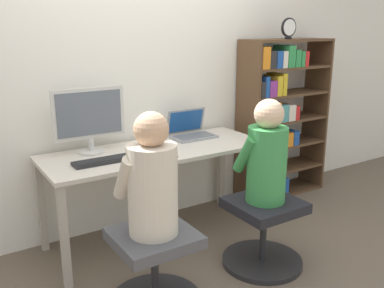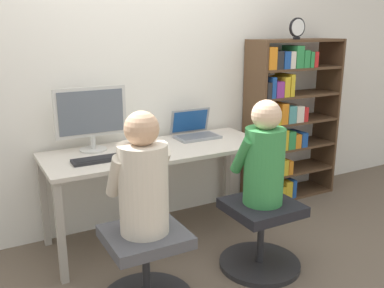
{
  "view_description": "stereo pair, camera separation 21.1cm",
  "coord_description": "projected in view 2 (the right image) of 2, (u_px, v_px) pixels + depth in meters",
  "views": [
    {
      "loc": [
        -1.46,
        -2.46,
        1.65
      ],
      "look_at": [
        0.18,
        0.12,
        0.8
      ],
      "focal_mm": 40.0,
      "sensor_mm": 36.0,
      "label": 1
    },
    {
      "loc": [
        -1.28,
        -2.57,
        1.65
      ],
      "look_at": [
        0.18,
        0.12,
        0.8
      ],
      "focal_mm": 40.0,
      "sensor_mm": 36.0,
      "label": 2
    }
  ],
  "objects": [
    {
      "name": "person_at_monitor",
      "position": [
        143.0,
        180.0,
        2.43
      ],
      "size": [
        0.35,
        0.33,
        0.72
      ],
      "color": "beige",
      "rests_on": "office_chair_left"
    },
    {
      "name": "desktop_monitor",
      "position": [
        91.0,
        117.0,
        3.16
      ],
      "size": [
        0.54,
        0.21,
        0.48
      ],
      "color": "beige",
      "rests_on": "desk"
    },
    {
      "name": "wall_back",
      "position": [
        137.0,
        70.0,
        3.47
      ],
      "size": [
        10.0,
        0.05,
        2.6
      ],
      "color": "white",
      "rests_on": "ground_plane"
    },
    {
      "name": "computer_mouse_by_keyboard",
      "position": [
        143.0,
        153.0,
        3.11
      ],
      "size": [
        0.07,
        0.11,
        0.03
      ],
      "color": "#99999E",
      "rests_on": "desk"
    },
    {
      "name": "laptop",
      "position": [
        195.0,
        131.0,
        3.61
      ],
      "size": [
        0.36,
        0.27,
        0.23
      ],
      "color": "gray",
      "rests_on": "desk"
    },
    {
      "name": "person_at_laptop",
      "position": [
        264.0,
        157.0,
        2.84
      ],
      "size": [
        0.33,
        0.32,
        0.71
      ],
      "color": "#388C47",
      "rests_on": "office_chair_right"
    },
    {
      "name": "office_chair_right",
      "position": [
        261.0,
        233.0,
        2.98
      ],
      "size": [
        0.57,
        0.57,
        0.49
      ],
      "color": "#262628",
      "rests_on": "ground_plane"
    },
    {
      "name": "ground_plane",
      "position": [
        178.0,
        254.0,
        3.2
      ],
      "size": [
        14.0,
        14.0,
        0.0
      ],
      "primitive_type": "plane",
      "color": "brown"
    },
    {
      "name": "desk",
      "position": [
        158.0,
        158.0,
        3.31
      ],
      "size": [
        1.74,
        0.66,
        0.74
      ],
      "color": "beige",
      "rests_on": "ground_plane"
    },
    {
      "name": "keyboard",
      "position": [
        104.0,
        159.0,
        2.99
      ],
      "size": [
        0.44,
        0.13,
        0.03
      ],
      "color": "#232326",
      "rests_on": "desk"
    },
    {
      "name": "desk_clock",
      "position": [
        297.0,
        28.0,
        3.77
      ],
      "size": [
        0.17,
        0.03,
        0.19
      ],
      "color": "black",
      "rests_on": "bookshelf"
    },
    {
      "name": "bookshelf",
      "position": [
        284.0,
        122.0,
        4.06
      ],
      "size": [
        0.93,
        0.33,
        1.53
      ],
      "color": "#513823",
      "rests_on": "ground_plane"
    },
    {
      "name": "office_chair_left",
      "position": [
        146.0,
        266.0,
        2.57
      ],
      "size": [
        0.57,
        0.57,
        0.49
      ],
      "color": "#262628",
      "rests_on": "ground_plane"
    }
  ]
}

